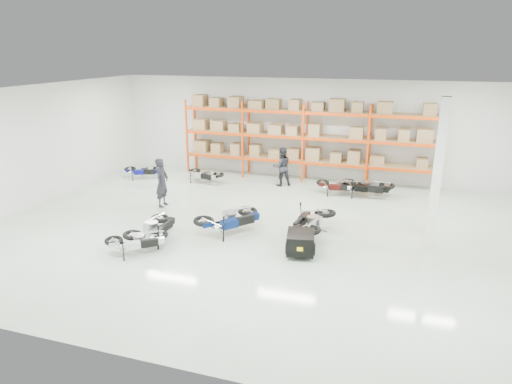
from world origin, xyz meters
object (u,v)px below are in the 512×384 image
(moto_touring_right, at_px, (311,217))
(person_back, at_px, (282,167))
(moto_silver_left, at_px, (137,237))
(trailer, at_px, (301,242))
(moto_back_b, at_px, (204,172))
(moto_back_c, at_px, (367,183))
(moto_black_far_left, at_px, (153,224))
(moto_back_d, at_px, (339,183))
(moto_back_a, at_px, (143,168))
(person_left, at_px, (162,183))
(moto_blue_centre, at_px, (230,215))

(moto_touring_right, height_order, person_back, person_back)
(moto_silver_left, xyz_separation_m, trailer, (4.60, 1.30, -0.08))
(moto_touring_right, height_order, moto_back_b, moto_touring_right)
(moto_back_c, bearing_deg, moto_silver_left, 142.62)
(moto_back_b, height_order, person_back, person_back)
(moto_black_far_left, xyz_separation_m, moto_back_d, (4.85, 6.57, -0.06))
(trailer, relative_size, moto_back_a, 1.08)
(moto_black_far_left, relative_size, trailer, 1.06)
(moto_silver_left, distance_m, moto_back_a, 8.26)
(moto_black_far_left, xyz_separation_m, person_left, (-1.35, 3.06, 0.38))
(moto_back_d, bearing_deg, moto_black_far_left, 135.10)
(trailer, bearing_deg, moto_silver_left, -174.78)
(moto_silver_left, distance_m, person_left, 4.21)
(moto_silver_left, xyz_separation_m, person_left, (-1.35, 3.97, 0.45))
(moto_black_far_left, distance_m, moto_back_d, 8.17)
(trailer, relative_size, person_left, 0.91)
(moto_touring_right, relative_size, moto_back_c, 1.07)
(moto_black_far_left, height_order, moto_back_d, moto_black_far_left)
(moto_touring_right, bearing_deg, person_left, 177.13)
(moto_black_far_left, bearing_deg, moto_back_d, -123.42)
(moto_silver_left, height_order, moto_back_d, moto_back_d)
(moto_silver_left, bearing_deg, moto_back_a, -7.40)
(trailer, xyz_separation_m, moto_back_b, (-5.77, 6.08, 0.07))
(moto_back_d, bearing_deg, person_left, 111.10)
(moto_blue_centre, bearing_deg, moto_touring_right, -127.18)
(moto_touring_right, relative_size, person_back, 1.15)
(moto_back_a, bearing_deg, moto_back_d, -109.56)
(moto_black_far_left, xyz_separation_m, person_back, (2.27, 7.07, 0.31))
(moto_silver_left, bearing_deg, moto_blue_centre, -79.35)
(moto_silver_left, bearing_deg, moto_back_d, -70.18)
(moto_blue_centre, height_order, moto_back_d, moto_blue_centre)
(moto_silver_left, xyz_separation_m, person_back, (2.27, 7.98, 0.37))
(moto_black_far_left, distance_m, person_left, 3.36)
(moto_back_a, bearing_deg, moto_blue_centre, -150.14)
(trailer, xyz_separation_m, person_back, (-2.33, 6.68, 0.45))
(moto_touring_right, xyz_separation_m, moto_back_a, (-8.71, 4.27, -0.12))
(moto_back_b, height_order, moto_back_c, moto_back_c)
(moto_back_b, relative_size, moto_back_c, 0.84)
(moto_black_far_left, xyz_separation_m, moto_back_c, (5.97, 6.60, 0.02))
(moto_black_far_left, relative_size, person_left, 0.96)
(moto_touring_right, bearing_deg, moto_back_a, 161.21)
(moto_blue_centre, bearing_deg, person_back, -53.49)
(moto_blue_centre, relative_size, person_back, 1.17)
(moto_back_b, relative_size, person_left, 0.84)
(moto_silver_left, bearing_deg, moto_back_c, -75.67)
(moto_black_far_left, height_order, trailer, moto_black_far_left)
(moto_back_a, height_order, moto_back_d, moto_back_d)
(moto_back_b, bearing_deg, person_left, -170.31)
(moto_blue_centre, distance_m, trailer, 2.74)
(moto_silver_left, distance_m, moto_touring_right, 5.44)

